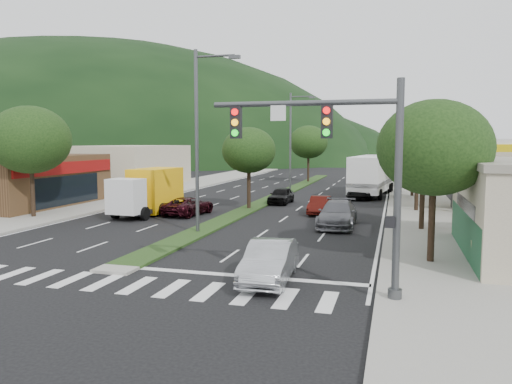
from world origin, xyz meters
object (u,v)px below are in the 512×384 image
(tree_r_e, at_px, (411,143))
(sedan_silver, at_px, (270,261))
(traffic_signal, at_px, (347,155))
(tree_med_far, at_px, (309,142))
(tree_r_b, at_px, (424,142))
(tree_r_c, at_px, (418,146))
(tree_l_a, at_px, (30,140))
(car_queue_a, at_px, (281,195))
(tree_r_d, at_px, (414,140))
(car_queue_c, at_px, (320,205))
(car_queue_b, at_px, (337,214))
(car_queue_d, at_px, (361,192))
(tree_r_a, at_px, (434,148))
(streetlight_near, at_px, (200,132))
(a_frame_sign, at_px, (482,252))
(box_truck, at_px, (150,193))
(streetlight_mid, at_px, (292,137))
(motorhome, at_px, (371,175))
(tree_med_near, at_px, (249,150))
(suv_maroon, at_px, (188,206))

(tree_r_e, bearing_deg, sedan_silver, -98.24)
(traffic_signal, bearing_deg, tree_med_far, 101.22)
(tree_r_b, height_order, tree_r_c, tree_r_b)
(tree_l_a, bearing_deg, car_queue_a, 41.14)
(sedan_silver, relative_size, car_queue_a, 1.13)
(tree_r_d, distance_m, car_queue_c, 15.06)
(car_queue_b, xyz_separation_m, car_queue_c, (-1.78, 5.00, -0.15))
(tree_med_far, height_order, car_queue_d, tree_med_far)
(tree_r_a, distance_m, tree_r_b, 8.00)
(streetlight_near, bearing_deg, tree_r_c, 45.49)
(car_queue_c, bearing_deg, a_frame_sign, -59.05)
(car_queue_d, distance_m, box_truck, 19.10)
(tree_l_a, distance_m, a_frame_sign, 27.54)
(tree_r_e, relative_size, streetlight_mid, 0.67)
(traffic_signal, relative_size, motorhome, 0.70)
(tree_med_far, relative_size, car_queue_a, 1.77)
(tree_r_a, height_order, motorhome, tree_r_a)
(car_queue_b, height_order, motorhome, motorhome)
(tree_l_a, distance_m, streetlight_near, 12.87)
(streetlight_near, bearing_deg, box_truck, 136.80)
(tree_med_far, bearing_deg, car_queue_b, -77.18)
(tree_med_near, bearing_deg, box_truck, -144.70)
(tree_r_c, relative_size, car_queue_d, 1.49)
(streetlight_near, height_order, car_queue_a, streetlight_near)
(tree_r_c, distance_m, streetlight_near, 16.85)
(tree_med_near, height_order, car_queue_a, tree_med_near)
(a_frame_sign, bearing_deg, tree_r_e, 76.88)
(streetlight_near, bearing_deg, a_frame_sign, -18.62)
(suv_maroon, bearing_deg, tree_med_near, -123.86)
(tree_r_a, bearing_deg, car_queue_d, 100.77)
(tree_r_c, xyz_separation_m, tree_med_near, (-12.00, -2.00, -0.32))
(traffic_signal, height_order, tree_r_c, traffic_signal)
(streetlight_mid, distance_m, car_queue_c, 17.34)
(car_queue_c, height_order, box_truck, box_truck)
(streetlight_mid, relative_size, a_frame_sign, 7.12)
(tree_r_e, height_order, streetlight_mid, streetlight_mid)
(tree_l_a, bearing_deg, car_queue_b, 6.45)
(car_queue_c, bearing_deg, tree_med_near, 171.58)
(tree_r_e, bearing_deg, car_queue_c, -106.06)
(car_queue_d, xyz_separation_m, box_truck, (-13.53, -13.45, 0.90))
(a_frame_sign, bearing_deg, tree_med_near, 117.47)
(car_queue_a, height_order, car_queue_b, car_queue_b)
(tree_r_e, xyz_separation_m, car_queue_c, (-6.55, -22.77, -4.27))
(car_queue_c, distance_m, car_queue_d, 10.23)
(streetlight_near, distance_m, car_queue_c, 11.72)
(suv_maroon, xyz_separation_m, car_queue_a, (4.78, 7.93, 0.04))
(tree_med_near, height_order, box_truck, tree_med_near)
(car_queue_d, xyz_separation_m, motorhome, (0.74, 3.33, 1.38))
(traffic_signal, xyz_separation_m, tree_med_far, (-9.03, 45.54, 0.36))
(tree_r_a, relative_size, tree_l_a, 0.92)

